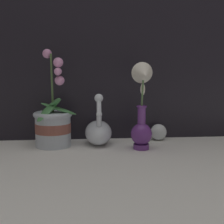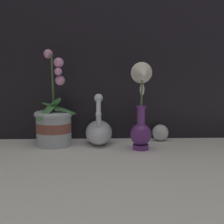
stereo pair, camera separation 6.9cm
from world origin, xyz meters
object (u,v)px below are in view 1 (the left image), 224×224
object	(u,v)px
swan_figurine	(98,131)
blue_vase	(142,110)
orchid_potted_plant	(53,124)
glass_sphere	(159,132)

from	to	relation	value
swan_figurine	blue_vase	distance (m)	0.22
orchid_potted_plant	glass_sphere	distance (m)	0.45
swan_figurine	glass_sphere	world-z (taller)	swan_figurine
swan_figurine	blue_vase	bearing A→B (deg)	-33.57
orchid_potted_plant	swan_figurine	size ratio (longest dim) A/B	1.81
swan_figurine	glass_sphere	bearing A→B (deg)	11.40
swan_figurine	blue_vase	size ratio (longest dim) A/B	0.64
orchid_potted_plant	swan_figurine	bearing A→B (deg)	6.16
orchid_potted_plant	glass_sphere	xyz separation A→B (m)	(0.45, 0.07, -0.06)
swan_figurine	glass_sphere	xyz separation A→B (m)	(0.26, 0.05, -0.02)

